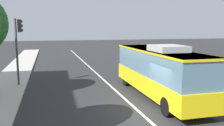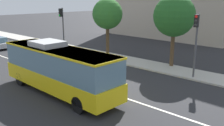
# 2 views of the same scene
# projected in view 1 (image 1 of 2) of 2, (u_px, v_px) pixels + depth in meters

# --- Properties ---
(ground_plane) EXTENTS (160.00, 160.00, 0.00)m
(ground_plane) POSITION_uv_depth(u_px,v_px,m) (141.00, 113.00, 12.50)
(ground_plane) COLOR #28282B
(lane_centre_line) EXTENTS (76.00, 0.16, 0.01)m
(lane_centre_line) POSITION_uv_depth(u_px,v_px,m) (141.00, 113.00, 12.50)
(lane_centre_line) COLOR silver
(lane_centre_line) RESTS_ON ground_plane
(transit_bus) EXTENTS (10.04, 2.66, 3.46)m
(transit_bus) POSITION_uv_depth(u_px,v_px,m) (159.00, 69.00, 15.35)
(transit_bus) COLOR yellow
(transit_bus) RESTS_ON ground_plane
(traffic_light_mid_block) EXTENTS (0.34, 0.62, 5.20)m
(traffic_light_mid_block) POSITION_uv_depth(u_px,v_px,m) (18.00, 40.00, 17.87)
(traffic_light_mid_block) COLOR #47474C
(traffic_light_mid_block) RESTS_ON ground_plane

